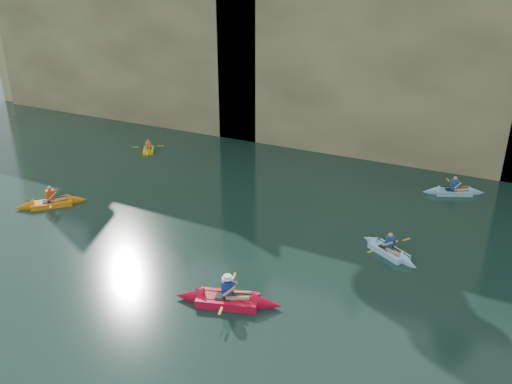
% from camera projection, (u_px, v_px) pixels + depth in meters
% --- Properties ---
extents(ground, '(160.00, 160.00, 0.00)m').
position_uv_depth(ground, '(124.00, 355.00, 15.23)').
color(ground, black).
rests_on(ground, ground).
extents(cliff, '(70.00, 16.00, 12.00)m').
position_uv_depth(cliff, '(392.00, 49.00, 37.27)').
color(cliff, tan).
rests_on(cliff, ground).
extents(cliff_slab_west, '(26.00, 2.40, 10.56)m').
position_uv_depth(cliff_slab_west, '(121.00, 53.00, 40.30)').
color(cliff_slab_west, tan).
rests_on(cliff_slab_west, ground).
extents(cliff_slab_center, '(24.00, 2.40, 11.40)m').
position_uv_depth(cliff_slab_center, '(394.00, 68.00, 30.50)').
color(cliff_slab_center, tan).
rests_on(cliff_slab_center, ground).
extents(sea_cave_west, '(4.50, 1.00, 4.00)m').
position_uv_depth(sea_cave_west, '(139.00, 98.00, 40.16)').
color(sea_cave_west, black).
rests_on(sea_cave_west, ground).
extents(sea_cave_center, '(3.50, 1.00, 3.20)m').
position_uv_depth(sea_cave_center, '(298.00, 124.00, 34.18)').
color(sea_cave_center, black).
rests_on(sea_cave_center, ground).
extents(main_kayaker, '(3.92, 2.48, 1.43)m').
position_uv_depth(main_kayaker, '(228.00, 299.00, 17.62)').
color(main_kayaker, red).
rests_on(main_kayaker, ground).
extents(kayaker_orange, '(2.91, 3.13, 1.33)m').
position_uv_depth(kayaker_orange, '(52.00, 203.00, 25.44)').
color(kayaker_orange, orange).
rests_on(kayaker_orange, ground).
extents(kayaker_ltblue_near, '(3.02, 2.23, 1.22)m').
position_uv_depth(kayaker_ltblue_near, '(389.00, 251.00, 20.91)').
color(kayaker_ltblue_near, '#98D9FF').
rests_on(kayaker_ltblue_near, ground).
extents(kayaker_yellow, '(2.00, 2.43, 1.04)m').
position_uv_depth(kayaker_yellow, '(148.00, 150.00, 33.64)').
color(kayaker_yellow, yellow).
rests_on(kayaker_yellow, ground).
extents(kayaker_ltblue_mid, '(3.31, 2.27, 1.26)m').
position_uv_depth(kayaker_ltblue_mid, '(453.00, 191.00, 26.84)').
color(kayaker_ltblue_mid, '#80BAD6').
rests_on(kayaker_ltblue_mid, ground).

